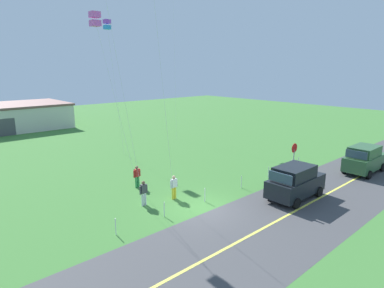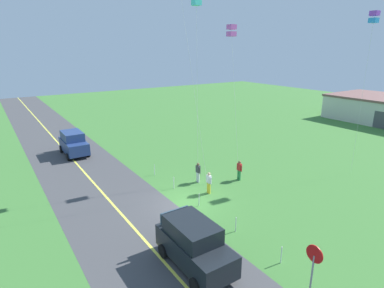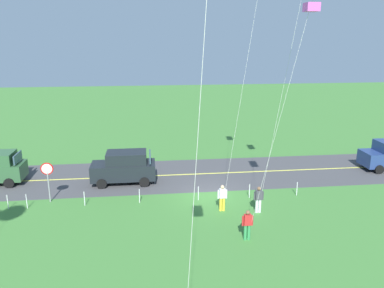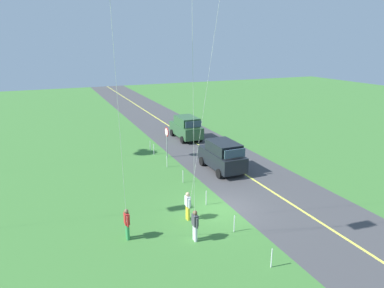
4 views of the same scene
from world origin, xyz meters
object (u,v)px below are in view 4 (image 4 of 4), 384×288
car_parked_east_near (186,127)px  person_adult_companion (195,225)px  car_suv_foreground (222,155)px  person_child_watcher (188,205)px  person_adult_near (127,223)px  stop_sign (167,136)px

car_parked_east_near → person_adult_companion: car_parked_east_near is taller
car_suv_foreground → person_child_watcher: (-5.91, 5.26, -0.29)m
person_adult_near → person_child_watcher: bearing=-34.9°
car_suv_foreground → stop_sign: bearing=32.1°
car_parked_east_near → person_adult_companion: size_ratio=2.75×
stop_sign → person_child_watcher: bearing=166.6°
car_parked_east_near → person_adult_near: size_ratio=2.75×
car_suv_foreground → person_adult_companion: size_ratio=2.75×
person_adult_companion → person_adult_near: bearing=133.8°
car_parked_east_near → person_child_watcher: size_ratio=2.75×
car_suv_foreground → stop_sign: stop_sign is taller
person_adult_near → car_suv_foreground: bearing=-8.0°
stop_sign → person_adult_near: size_ratio=1.60×
stop_sign → person_child_watcher: stop_sign is taller
car_parked_east_near → stop_sign: size_ratio=1.72×
car_parked_east_near → stop_sign: bearing=141.9°
person_adult_near → stop_sign: bearing=16.9°
stop_sign → car_parked_east_near: bearing=-38.1°
stop_sign → person_adult_near: (-10.96, 5.90, -0.94)m
person_adult_companion → car_parked_east_near: bearing=48.6°
stop_sign → person_adult_companion: 12.77m
stop_sign → person_child_watcher: 10.69m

